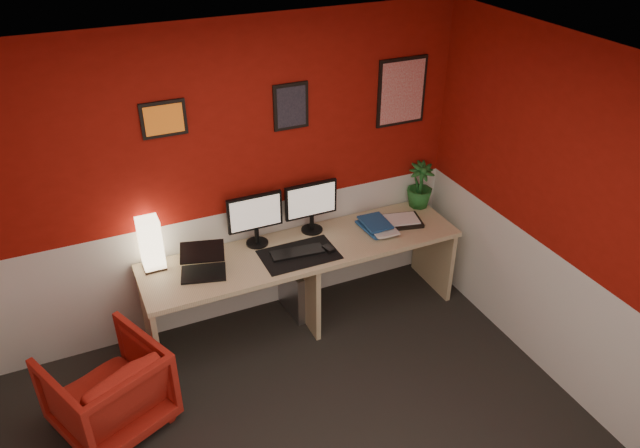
{
  "coord_description": "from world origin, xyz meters",
  "views": [
    {
      "loc": [
        -1.02,
        -2.39,
        3.4
      ],
      "look_at": [
        0.6,
        1.21,
        1.05
      ],
      "focal_mm": 34.29,
      "sensor_mm": 36.0,
      "label": 1
    }
  ],
  "objects": [
    {
      "name": "laptop",
      "position": [
        -0.28,
        1.38,
        0.84
      ],
      "size": [
        0.38,
        0.31,
        0.22
      ],
      "primitive_type": "cube",
      "rotation": [
        0.0,
        0.0,
        -0.26
      ],
      "color": "black",
      "rests_on": "desk"
    },
    {
      "name": "wall_back",
      "position": [
        0.0,
        1.75,
        1.25
      ],
      "size": [
        4.0,
        0.01,
        2.5
      ],
      "primitive_type": "cube",
      "color": "maroon",
      "rests_on": "ground"
    },
    {
      "name": "potted_plant",
      "position": [
        1.76,
        1.63,
        0.94
      ],
      "size": [
        0.27,
        0.27,
        0.41
      ],
      "primitive_type": "imported",
      "rotation": [
        0.0,
        0.0,
        -0.19
      ],
      "color": "#19591E",
      "rests_on": "desk"
    },
    {
      "name": "art_center",
      "position": [
        0.6,
        1.74,
        1.8
      ],
      "size": [
        0.28,
        0.02,
        0.36
      ],
      "primitive_type": "cube",
      "color": "black",
      "rests_on": "wall_back"
    },
    {
      "name": "book_middle",
      "position": [
        1.14,
        1.37,
        0.77
      ],
      "size": [
        0.23,
        0.29,
        0.02
      ],
      "primitive_type": "imported",
      "rotation": [
        0.0,
        0.0,
        -0.09
      ],
      "color": "silver",
      "rests_on": "book_bottom"
    },
    {
      "name": "monitor_right",
      "position": [
        0.72,
        1.63,
        1.02
      ],
      "size": [
        0.45,
        0.06,
        0.58
      ],
      "primitive_type": "cube",
      "color": "black",
      "rests_on": "desk"
    },
    {
      "name": "desk_mat",
      "position": [
        0.47,
        1.33,
        0.73
      ],
      "size": [
        0.6,
        0.38,
        0.01
      ],
      "primitive_type": "cube",
      "color": "black",
      "rests_on": "desk"
    },
    {
      "name": "zen_tray",
      "position": [
        1.45,
        1.43,
        0.74
      ],
      "size": [
        0.4,
        0.32,
        0.03
      ],
      "primitive_type": "cube",
      "rotation": [
        0.0,
        0.0,
        -0.23
      ],
      "color": "black",
      "rests_on": "desk"
    },
    {
      "name": "art_left",
      "position": [
        -0.36,
        1.74,
        1.85
      ],
      "size": [
        0.32,
        0.02,
        0.26
      ],
      "primitive_type": "cube",
      "color": "orange",
      "rests_on": "wall_back"
    },
    {
      "name": "monitor_left",
      "position": [
        0.23,
        1.62,
        1.02
      ],
      "size": [
        0.45,
        0.06,
        0.58
      ],
      "primitive_type": "cube",
      "color": "black",
      "rests_on": "desk"
    },
    {
      "name": "art_right",
      "position": [
        1.57,
        1.74,
        1.78
      ],
      "size": [
        0.44,
        0.02,
        0.56
      ],
      "primitive_type": "cube",
      "color": "red",
      "rests_on": "wall_back"
    },
    {
      "name": "mouse",
      "position": [
        0.71,
        1.28,
        0.75
      ],
      "size": [
        0.08,
        0.11,
        0.03
      ],
      "primitive_type": "cube",
      "rotation": [
        0.0,
        0.0,
        0.22
      ],
      "color": "black",
      "rests_on": "desk_mat"
    },
    {
      "name": "wall_right",
      "position": [
        2.0,
        0.0,
        1.25
      ],
      "size": [
        0.01,
        3.5,
        2.5
      ],
      "primitive_type": "cube",
      "color": "maroon",
      "rests_on": "ground"
    },
    {
      "name": "wainscot_right",
      "position": [
        2.0,
        0.0,
        0.5
      ],
      "size": [
        0.01,
        3.5,
        1.0
      ],
      "primitive_type": "cube",
      "color": "silver",
      "rests_on": "ground"
    },
    {
      "name": "book_bottom",
      "position": [
        1.1,
        1.42,
        0.75
      ],
      "size": [
        0.26,
        0.33,
        0.03
      ],
      "primitive_type": "imported",
      "rotation": [
        0.0,
        0.0,
        0.06
      ],
      "color": "navy",
      "rests_on": "desk"
    },
    {
      "name": "armchair",
      "position": [
        -1.11,
        0.92,
        0.32
      ],
      "size": [
        0.91,
        0.92,
        0.64
      ],
      "primitive_type": "imported",
      "rotation": [
        0.0,
        0.0,
        3.56
      ],
      "color": "#AB1F14",
      "rests_on": "ground"
    },
    {
      "name": "book_top",
      "position": [
        1.1,
        1.43,
        0.79
      ],
      "size": [
        0.22,
        0.29,
        0.03
      ],
      "primitive_type": "imported",
      "rotation": [
        0.0,
        0.0,
        -0.04
      ],
      "color": "navy",
      "rests_on": "book_middle"
    },
    {
      "name": "ceiling",
      "position": [
        0.0,
        0.0,
        2.5
      ],
      "size": [
        4.0,
        3.5,
        0.01
      ],
      "primitive_type": "cube",
      "color": "white",
      "rests_on": "ground"
    },
    {
      "name": "keyboard",
      "position": [
        0.47,
        1.35,
        0.74
      ],
      "size": [
        0.43,
        0.18,
        0.02
      ],
      "primitive_type": "cube",
      "rotation": [
        0.0,
        0.0,
        -0.1
      ],
      "color": "black",
      "rests_on": "desk_mat"
    },
    {
      "name": "shoji_lamp",
      "position": [
        -0.6,
        1.63,
        0.93
      ],
      "size": [
        0.16,
        0.16,
        0.4
      ],
      "primitive_type": "cube",
      "color": "#FFE5B2",
      "rests_on": "desk"
    },
    {
      "name": "desk",
      "position": [
        0.55,
        1.41,
        0.36
      ],
      "size": [
        2.6,
        0.65,
        0.73
      ],
      "primitive_type": "cube",
      "color": "tan",
      "rests_on": "ground"
    },
    {
      "name": "wainscot_back",
      "position": [
        0.0,
        1.75,
        0.5
      ],
      "size": [
        4.0,
        0.01,
        1.0
      ],
      "primitive_type": "cube",
      "color": "silver",
      "rests_on": "ground"
    },
    {
      "name": "pc_tower",
      "position": [
        0.55,
        1.57,
        0.23
      ],
      "size": [
        0.23,
        0.46,
        0.45
      ],
      "primitive_type": "cube",
      "rotation": [
        0.0,
        0.0,
        0.07
      ],
      "color": "#99999E",
      "rests_on": "ground"
    }
  ]
}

